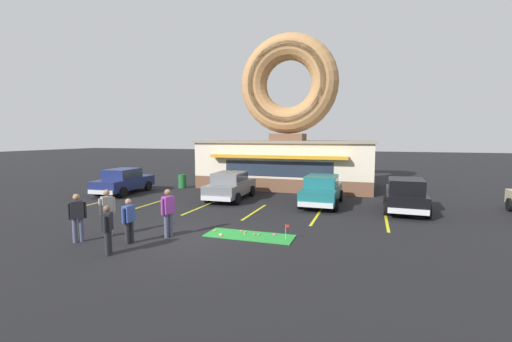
% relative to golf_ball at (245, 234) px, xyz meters
% --- Properties ---
extents(ground_plane, '(160.00, 160.00, 0.00)m').
position_rel_golf_ball_xyz_m(ground_plane, '(-2.03, -1.08, -0.05)').
color(ground_plane, black).
extents(donut_shop_building, '(12.30, 6.75, 10.96)m').
position_rel_golf_ball_xyz_m(donut_shop_building, '(-1.41, 12.86, 3.69)').
color(donut_shop_building, brown).
rests_on(donut_shop_building, ground).
extents(putting_mat, '(3.27, 1.19, 0.03)m').
position_rel_golf_ball_xyz_m(putting_mat, '(0.19, 0.01, -0.04)').
color(putting_mat, green).
rests_on(putting_mat, ground).
extents(mini_donut_near_left, '(0.13, 0.13, 0.04)m').
position_rel_golf_ball_xyz_m(mini_donut_near_left, '(-0.76, -0.41, -0.00)').
color(mini_donut_near_left, '#D8667F').
rests_on(mini_donut_near_left, putting_mat).
extents(mini_donut_near_right, '(0.13, 0.13, 0.04)m').
position_rel_golf_ball_xyz_m(mini_donut_near_right, '(-1.27, 0.13, -0.00)').
color(mini_donut_near_right, '#D17F47').
rests_on(mini_donut_near_right, putting_mat).
extents(mini_donut_mid_left, '(0.13, 0.13, 0.04)m').
position_rel_golf_ball_xyz_m(mini_donut_mid_left, '(-0.29, 0.43, -0.00)').
color(mini_donut_mid_left, '#D17F47').
rests_on(mini_donut_mid_left, putting_mat).
extents(mini_donut_mid_centre, '(0.13, 0.13, 0.04)m').
position_rel_golf_ball_xyz_m(mini_donut_mid_centre, '(0.31, 0.17, -0.00)').
color(mini_donut_mid_centre, '#A5724C').
rests_on(mini_donut_mid_centre, putting_mat).
extents(mini_donut_mid_right, '(0.13, 0.13, 0.04)m').
position_rel_golf_ball_xyz_m(mini_donut_mid_right, '(-0.85, -0.26, -0.00)').
color(mini_donut_mid_right, '#E5C666').
rests_on(mini_donut_mid_right, putting_mat).
extents(mini_donut_far_left, '(0.13, 0.13, 0.04)m').
position_rel_golf_ball_xyz_m(mini_donut_far_left, '(0.49, 0.17, -0.00)').
color(mini_donut_far_left, '#A5724C').
rests_on(mini_donut_far_left, putting_mat).
extents(mini_donut_far_centre, '(0.13, 0.13, 0.04)m').
position_rel_golf_ball_xyz_m(mini_donut_far_centre, '(-0.11, 0.30, -0.00)').
color(mini_donut_far_centre, '#D17F47').
rests_on(mini_donut_far_centre, putting_mat).
extents(mini_donut_far_right, '(0.13, 0.13, 0.04)m').
position_rel_golf_ball_xyz_m(mini_donut_far_right, '(1.04, 0.35, -0.00)').
color(mini_donut_far_right, '#D8667F').
rests_on(mini_donut_far_right, putting_mat).
extents(golf_ball, '(0.04, 0.04, 0.04)m').
position_rel_golf_ball_xyz_m(golf_ball, '(0.00, 0.00, 0.00)').
color(golf_ball, white).
rests_on(golf_ball, putting_mat).
extents(putting_flag_pin, '(0.13, 0.01, 0.55)m').
position_rel_golf_ball_xyz_m(putting_flag_pin, '(1.61, -0.10, 0.39)').
color(putting_flag_pin, silver).
rests_on(putting_flag_pin, putting_mat).
extents(car_grey, '(2.11, 4.62, 1.60)m').
position_rel_golf_ball_xyz_m(car_grey, '(-3.35, 6.66, 0.82)').
color(car_grey, slate).
rests_on(car_grey, ground).
extents(car_black, '(2.09, 4.61, 1.60)m').
position_rel_golf_ball_xyz_m(car_black, '(6.01, 6.47, 0.82)').
color(car_black, black).
rests_on(car_black, ground).
extents(car_teal, '(1.99, 4.56, 1.60)m').
position_rel_golf_ball_xyz_m(car_teal, '(1.92, 6.62, 0.82)').
color(car_teal, '#196066').
rests_on(car_teal, ground).
extents(car_navy, '(2.21, 4.67, 1.60)m').
position_rel_golf_ball_xyz_m(car_navy, '(-10.66, 6.40, 0.82)').
color(car_navy, navy).
rests_on(car_navy, ground).
extents(pedestrian_blue_sweater_man, '(0.38, 0.55, 1.55)m').
position_rel_golf_ball_xyz_m(pedestrian_blue_sweater_man, '(-3.29, -3.24, 0.80)').
color(pedestrian_blue_sweater_man, '#232328').
rests_on(pedestrian_blue_sweater_man, ground).
extents(pedestrian_hooded_kid, '(0.39, 0.53, 1.72)m').
position_rel_golf_ball_xyz_m(pedestrian_hooded_kid, '(-4.77, -1.60, 0.91)').
color(pedestrian_hooded_kid, '#7F7056').
rests_on(pedestrian_hooded_kid, ground).
extents(pedestrian_leather_jacket_man, '(0.43, 0.47, 1.69)m').
position_rel_golf_ball_xyz_m(pedestrian_leather_jacket_man, '(-5.20, -2.54, 0.89)').
color(pedestrian_leather_jacket_man, '#474C66').
rests_on(pedestrian_leather_jacket_man, ground).
extents(pedestrian_clipboard_woman, '(0.35, 0.57, 1.75)m').
position_rel_golf_ball_xyz_m(pedestrian_clipboard_woman, '(-2.58, -1.01, 0.93)').
color(pedestrian_clipboard_woman, '#474C66').
rests_on(pedestrian_clipboard_woman, ground).
extents(pedestrian_beanie_man, '(0.27, 0.59, 1.55)m').
position_rel_golf_ball_xyz_m(pedestrian_beanie_man, '(-3.41, -2.11, 0.80)').
color(pedestrian_beanie_man, '#232328').
rests_on(pedestrian_beanie_man, ground).
extents(trash_bin, '(0.57, 0.57, 0.97)m').
position_rel_golf_ball_xyz_m(trash_bin, '(-8.34, 9.71, 0.45)').
color(trash_bin, '#1E662D').
rests_on(trash_bin, ground).
extents(parking_stripe_far_left, '(0.12, 3.60, 0.01)m').
position_rel_golf_ball_xyz_m(parking_stripe_far_left, '(-9.93, 3.92, -0.05)').
color(parking_stripe_far_left, yellow).
rests_on(parking_stripe_far_left, ground).
extents(parking_stripe_left, '(0.12, 3.60, 0.01)m').
position_rel_golf_ball_xyz_m(parking_stripe_left, '(-6.93, 3.92, -0.05)').
color(parking_stripe_left, yellow).
rests_on(parking_stripe_left, ground).
extents(parking_stripe_mid_left, '(0.12, 3.60, 0.01)m').
position_rel_golf_ball_xyz_m(parking_stripe_mid_left, '(-3.93, 3.92, -0.05)').
color(parking_stripe_mid_left, yellow).
rests_on(parking_stripe_mid_left, ground).
extents(parking_stripe_centre, '(0.12, 3.60, 0.01)m').
position_rel_golf_ball_xyz_m(parking_stripe_centre, '(-0.93, 3.92, -0.05)').
color(parking_stripe_centre, yellow).
rests_on(parking_stripe_centre, ground).
extents(parking_stripe_mid_right, '(0.12, 3.60, 0.01)m').
position_rel_golf_ball_xyz_m(parking_stripe_mid_right, '(2.07, 3.92, -0.05)').
color(parking_stripe_mid_right, yellow).
rests_on(parking_stripe_mid_right, ground).
extents(parking_stripe_right, '(0.12, 3.60, 0.01)m').
position_rel_golf_ball_xyz_m(parking_stripe_right, '(5.07, 3.92, -0.05)').
color(parking_stripe_right, yellow).
rests_on(parking_stripe_right, ground).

